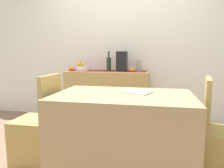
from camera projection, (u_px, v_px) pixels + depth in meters
The scene contains 16 objects.
ground_plane at pixel (110, 147), 2.52m from camera, with size 6.40×6.40×0.02m, color #7E614E.
room_wall_rear at pixel (125, 39), 3.47m from camera, with size 6.40×0.06×2.70m, color silver.
sideboard_console at pixel (107, 97), 3.40m from camera, with size 1.32×0.42×0.83m, color tan.
table_runner at pixel (107, 71), 3.34m from camera, with size 1.24×0.32×0.01m, color maroon.
fruit_bowl at pixel (82, 68), 3.42m from camera, with size 0.24×0.24×0.07m, color white.
apple_right at pixel (82, 64), 3.35m from camera, with size 0.07×0.07×0.07m, color gold.
apple_upper at pixel (82, 64), 3.46m from camera, with size 0.07×0.07×0.07m, color red.
apple_rear at pixel (78, 64), 3.37m from camera, with size 0.07×0.07×0.07m, color gold.
wine_bottle at pixel (109, 64), 3.32m from camera, with size 0.07×0.07×0.32m.
coffee_maker at pixel (122, 62), 3.27m from camera, with size 0.16×0.18×0.31m, color black.
ceramic_vase at pixel (139, 66), 3.23m from camera, with size 0.08×0.08×0.18m, color gray.
orange_loose_end at pixel (132, 70), 3.16m from camera, with size 0.07×0.07×0.07m, color orange.
orange_loose_mid at pixel (71, 69), 3.39m from camera, with size 0.07×0.07×0.07m, color orange.
dining_table at pixel (123, 133), 1.95m from camera, with size 1.24×0.80×0.74m, color tan.
open_book at pixel (136, 92), 1.96m from camera, with size 0.28×0.21×0.02m, color white.
chair_near_window at pixel (38, 136), 2.14m from camera, with size 0.40×0.40×0.90m.
Camera 1 is at (0.50, -2.33, 1.10)m, focal length 33.41 mm.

